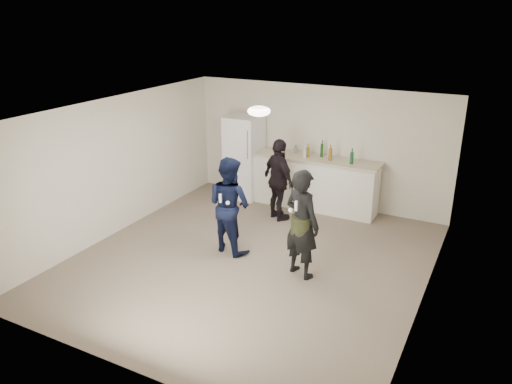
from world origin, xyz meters
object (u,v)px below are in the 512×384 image
at_px(fridge, 244,157).
at_px(woman, 302,224).
at_px(spectator, 279,180).
at_px(counter, 314,184).
at_px(shaker, 296,149).
at_px(man, 229,205).

relative_size(fridge, woman, 1.04).
xyz_separation_m(fridge, woman, (2.44, -2.63, -0.03)).
bearing_deg(spectator, counter, -81.03).
bearing_deg(shaker, spectator, -85.13).
xyz_separation_m(counter, shaker, (-0.49, 0.14, 0.65)).
height_order(shaker, man, man).
distance_m(counter, spectator, 1.00).
bearing_deg(fridge, counter, 2.49).
height_order(counter, shaker, shaker).
height_order(counter, man, man).
xyz_separation_m(counter, woman, (0.83, -2.70, 0.34)).
xyz_separation_m(fridge, man, (1.03, -2.40, -0.07)).
bearing_deg(man, shaker, -78.08).
height_order(woman, spectator, woman).
xyz_separation_m(woman, spectator, (-1.23, 1.83, -0.05)).
relative_size(counter, man, 1.56).
bearing_deg(spectator, woman, 157.58).
bearing_deg(counter, fridge, -177.51).
height_order(shaker, spectator, spectator).
bearing_deg(fridge, shaker, 10.44).
xyz_separation_m(shaker, spectator, (0.09, -1.01, -0.36)).
xyz_separation_m(man, spectator, (0.18, 1.60, -0.02)).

